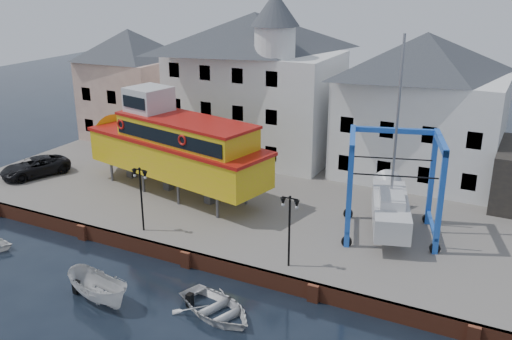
% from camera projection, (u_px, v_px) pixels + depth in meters
% --- Properties ---
extents(ground, '(140.00, 140.00, 0.00)m').
position_uv_depth(ground, '(187.00, 267.00, 33.57)').
color(ground, black).
rests_on(ground, ground).
extents(hardstanding, '(44.00, 22.00, 1.00)m').
position_uv_depth(hardstanding, '(268.00, 196.00, 42.63)').
color(hardstanding, slate).
rests_on(hardstanding, ground).
extents(quay_wall, '(44.00, 0.47, 1.00)m').
position_uv_depth(quay_wall, '(188.00, 258.00, 33.49)').
color(quay_wall, brown).
rests_on(quay_wall, ground).
extents(building_pink, '(8.00, 7.00, 10.30)m').
position_uv_depth(building_pink, '(131.00, 84.00, 54.33)').
color(building_pink, tan).
rests_on(building_pink, hardstanding).
extents(building_white_main, '(14.00, 8.30, 14.00)m').
position_uv_depth(building_white_main, '(256.00, 83.00, 48.63)').
color(building_white_main, white).
rests_on(building_white_main, hardstanding).
extents(building_white_right, '(12.00, 8.00, 11.20)m').
position_uv_depth(building_white_right, '(421.00, 107.00, 43.44)').
color(building_white_right, white).
rests_on(building_white_right, hardstanding).
extents(lamp_post_left, '(1.12, 0.32, 4.20)m').
position_uv_depth(lamp_post_left, '(140.00, 183.00, 34.90)').
color(lamp_post_left, black).
rests_on(lamp_post_left, hardstanding).
extents(lamp_post_right, '(1.12, 0.32, 4.20)m').
position_uv_depth(lamp_post_right, '(290.00, 213.00, 30.61)').
color(lamp_post_right, black).
rests_on(lamp_post_right, hardstanding).
extents(tour_boat, '(17.71, 7.53, 7.51)m').
position_uv_depth(tour_boat, '(166.00, 144.00, 41.37)').
color(tour_boat, '#59595E').
rests_on(tour_boat, hardstanding).
extents(travel_lift, '(6.73, 8.31, 12.18)m').
position_uv_depth(travel_lift, '(390.00, 199.00, 35.39)').
color(travel_lift, blue).
rests_on(travel_lift, hardstanding).
extents(van, '(4.25, 5.79, 1.46)m').
position_uv_depth(van, '(35.00, 167.00, 45.15)').
color(van, black).
rests_on(van, hardstanding).
extents(motorboat_a, '(4.73, 2.61, 1.73)m').
position_uv_depth(motorboat_a, '(100.00, 301.00, 30.13)').
color(motorboat_a, silver).
rests_on(motorboat_a, ground).
extents(motorboat_b, '(5.55, 4.74, 0.97)m').
position_uv_depth(motorboat_b, '(216.00, 315.00, 28.94)').
color(motorboat_b, silver).
rests_on(motorboat_b, ground).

